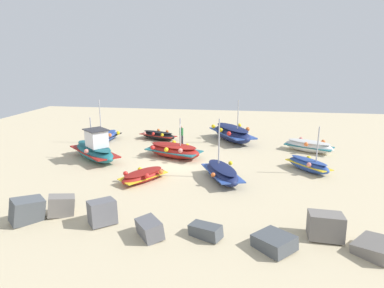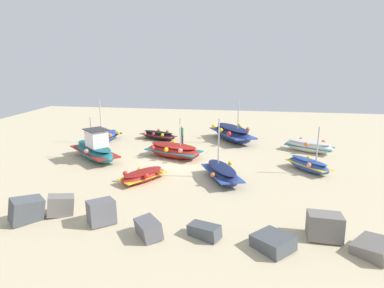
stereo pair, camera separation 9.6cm
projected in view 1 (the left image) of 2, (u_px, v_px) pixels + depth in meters
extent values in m
plane|color=beige|center=(175.00, 163.00, 22.69)|extent=(46.82, 46.82, 0.00)
ellipsoid|color=maroon|center=(143.00, 176.00, 19.44)|extent=(2.62, 3.10, 0.66)
cube|color=gold|center=(143.00, 176.00, 19.43)|extent=(2.56, 3.01, 0.11)
ellipsoid|color=maroon|center=(143.00, 172.00, 19.37)|extent=(2.28, 2.72, 0.15)
sphere|color=red|center=(125.00, 174.00, 19.26)|extent=(0.29, 0.29, 0.29)
sphere|color=red|center=(147.00, 176.00, 18.76)|extent=(0.29, 0.29, 0.29)
sphere|color=yellow|center=(140.00, 170.00, 20.01)|extent=(0.29, 0.29, 0.29)
sphere|color=orange|center=(161.00, 172.00, 19.50)|extent=(0.29, 0.29, 0.29)
ellipsoid|color=#2D4C9E|center=(104.00, 137.00, 28.27)|extent=(1.97, 3.89, 0.80)
cube|color=black|center=(104.00, 137.00, 28.26)|extent=(1.98, 3.75, 0.09)
ellipsoid|color=navy|center=(104.00, 134.00, 28.19)|extent=(1.72, 3.42, 0.15)
cylinder|color=#B7B7BC|center=(100.00, 117.00, 27.49)|extent=(0.08, 0.08, 2.84)
sphere|color=#EA7F75|center=(89.00, 136.00, 27.55)|extent=(0.31, 0.31, 0.31)
sphere|color=orange|center=(110.00, 135.00, 27.64)|extent=(0.31, 0.31, 0.31)
sphere|color=#EA7F75|center=(98.00, 133.00, 28.75)|extent=(0.31, 0.31, 0.31)
sphere|color=yellow|center=(118.00, 133.00, 28.86)|extent=(0.31, 0.31, 0.31)
ellipsoid|color=#2D4C9E|center=(308.00, 165.00, 21.08)|extent=(2.78, 3.03, 0.85)
cube|color=gold|center=(308.00, 165.00, 21.07)|extent=(2.70, 2.93, 0.14)
ellipsoid|color=navy|center=(309.00, 160.00, 21.00)|extent=(2.42, 2.64, 0.19)
cylinder|color=#B7B7BC|center=(318.00, 144.00, 20.25)|extent=(0.08, 0.08, 2.20)
sphere|color=#EA7F75|center=(309.00, 165.00, 20.26)|extent=(0.28, 0.28, 0.28)
sphere|color=yellow|center=(309.00, 158.00, 21.78)|extent=(0.28, 0.28, 0.28)
ellipsoid|color=navy|center=(232.00, 134.00, 28.53)|extent=(4.30, 5.43, 1.33)
cube|color=#2D4C9E|center=(232.00, 133.00, 28.51)|extent=(4.23, 5.27, 0.17)
ellipsoid|color=#151E45|center=(232.00, 128.00, 28.39)|extent=(3.76, 4.76, 0.26)
cylinder|color=#B7B7BC|center=(238.00, 114.00, 27.26)|extent=(0.08, 0.08, 2.36)
sphere|color=red|center=(229.00, 134.00, 26.73)|extent=(0.35, 0.35, 0.35)
sphere|color=orange|center=(248.00, 129.00, 28.16)|extent=(0.35, 0.35, 0.35)
sphere|color=yellow|center=(221.00, 130.00, 28.03)|extent=(0.35, 0.35, 0.35)
sphere|color=yellow|center=(239.00, 125.00, 29.44)|extent=(0.35, 0.35, 0.35)
sphere|color=yellow|center=(213.00, 126.00, 29.32)|extent=(0.35, 0.35, 0.35)
ellipsoid|color=#1E6670|center=(94.00, 152.00, 23.46)|extent=(4.81, 4.49, 1.11)
cube|color=maroon|center=(94.00, 151.00, 23.44)|extent=(4.67, 4.38, 0.15)
ellipsoid|color=#1A565F|center=(94.00, 146.00, 23.35)|extent=(4.21, 3.93, 0.22)
cube|color=white|center=(97.00, 138.00, 22.77)|extent=(1.78, 1.75, 1.15)
cube|color=#333338|center=(96.00, 130.00, 22.62)|extent=(2.06, 2.03, 0.06)
cylinder|color=#B7B7BC|center=(91.00, 131.00, 23.29)|extent=(0.08, 0.08, 1.92)
sphere|color=orange|center=(101.00, 143.00, 24.59)|extent=(0.30, 0.30, 0.30)
sphere|color=#EA7F75|center=(86.00, 151.00, 22.13)|extent=(0.30, 0.30, 0.30)
ellipsoid|color=white|center=(309.00, 146.00, 25.34)|extent=(3.78, 2.73, 0.90)
cube|color=#1E6670|center=(309.00, 146.00, 25.33)|extent=(3.65, 2.67, 0.12)
ellipsoid|color=beige|center=(309.00, 142.00, 25.25)|extent=(3.31, 2.38, 0.18)
sphere|color=#EA7F75|center=(301.00, 139.00, 26.29)|extent=(0.31, 0.31, 0.31)
sphere|color=orange|center=(306.00, 144.00, 24.71)|extent=(0.31, 0.31, 0.31)
sphere|color=orange|center=(323.00, 142.00, 25.32)|extent=(0.31, 0.31, 0.31)
ellipsoid|color=maroon|center=(174.00, 151.00, 23.94)|extent=(4.43, 3.00, 0.95)
cube|color=#1E6670|center=(174.00, 150.00, 23.93)|extent=(4.30, 3.00, 0.08)
ellipsoid|color=maroon|center=(174.00, 146.00, 23.84)|extent=(3.90, 2.64, 0.15)
cylinder|color=#B7B7BC|center=(180.00, 132.00, 23.30)|extent=(0.08, 0.08, 1.96)
sphere|color=#EA7F75|center=(180.00, 151.00, 22.49)|extent=(0.31, 0.31, 0.31)
sphere|color=yellow|center=(187.00, 146.00, 24.40)|extent=(0.31, 0.31, 0.31)
sphere|color=yellow|center=(166.00, 150.00, 23.06)|extent=(0.31, 0.31, 0.31)
sphere|color=yellow|center=(174.00, 142.00, 24.92)|extent=(0.31, 0.31, 0.31)
sphere|color=red|center=(153.00, 148.00, 23.61)|extent=(0.31, 0.31, 0.31)
ellipsoid|color=navy|center=(222.00, 173.00, 19.46)|extent=(2.82, 3.92, 0.94)
cube|color=#2D4C9E|center=(222.00, 173.00, 19.45)|extent=(2.78, 3.79, 0.13)
ellipsoid|color=#151E45|center=(222.00, 168.00, 19.37)|extent=(2.46, 3.44, 0.19)
cylinder|color=#B7B7BC|center=(219.00, 141.00, 19.57)|extent=(0.08, 0.08, 2.70)
sphere|color=yellow|center=(230.00, 163.00, 20.18)|extent=(0.26, 0.26, 0.26)
sphere|color=orange|center=(213.00, 175.00, 18.60)|extent=(0.26, 0.26, 0.26)
ellipsoid|color=black|center=(158.00, 136.00, 29.06)|extent=(3.55, 2.38, 0.81)
cube|color=maroon|center=(158.00, 135.00, 29.05)|extent=(3.43, 2.33, 0.15)
ellipsoid|color=black|center=(158.00, 132.00, 28.98)|extent=(3.11, 2.06, 0.19)
sphere|color=yellow|center=(162.00, 135.00, 27.94)|extent=(0.26, 0.26, 0.26)
sphere|color=orange|center=(167.00, 131.00, 29.35)|extent=(0.26, 0.26, 0.26)
sphere|color=red|center=(153.00, 134.00, 28.40)|extent=(0.26, 0.26, 0.26)
sphere|color=orange|center=(159.00, 130.00, 29.80)|extent=(0.26, 0.26, 0.26)
sphere|color=#EA7F75|center=(145.00, 133.00, 28.87)|extent=(0.26, 0.26, 0.26)
cylinder|color=#2D2D38|center=(180.00, 140.00, 27.31)|extent=(0.14, 0.14, 0.82)
cylinder|color=#2D2D38|center=(182.00, 140.00, 27.33)|extent=(0.14, 0.14, 0.82)
cylinder|color=#236B33|center=(181.00, 132.00, 27.14)|extent=(0.32, 0.32, 0.57)
sphere|color=tan|center=(181.00, 127.00, 27.04)|extent=(0.22, 0.22, 0.22)
cube|color=slate|center=(375.00, 248.00, 12.26)|extent=(1.89, 1.85, 0.84)
cube|color=slate|center=(325.00, 226.00, 13.34)|extent=(1.40, 1.27, 1.12)
cube|color=#4C5156|center=(274.00, 242.00, 12.60)|extent=(1.82, 1.80, 0.71)
cube|color=#4C5156|center=(205.00, 231.00, 13.42)|extent=(1.49, 1.13, 0.68)
cube|color=slate|center=(150.00, 229.00, 13.41)|extent=(1.42, 1.46, 0.84)
cube|color=slate|center=(102.00, 212.00, 14.49)|extent=(1.45, 1.45, 1.12)
cube|color=slate|center=(61.00, 206.00, 15.26)|extent=(1.43, 1.26, 1.07)
cube|color=#4C5156|center=(27.00, 211.00, 14.58)|extent=(1.58, 1.53, 1.33)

